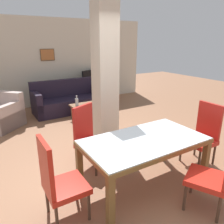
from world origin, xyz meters
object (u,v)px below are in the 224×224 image
dining_chair_near_right (216,172)px  coffee_table (85,111)px  dining_chair_far_left (89,136)px  tv_screen (95,79)px  bottle (77,102)px  dining_chair_head_right (203,133)px  dining_chair_head_left (58,180)px  tv_stand (95,94)px  dining_table (144,149)px  sofa (69,101)px

dining_chair_near_right → coffee_table: bearing=61.9°
dining_chair_far_left → tv_screen: 4.30m
bottle → tv_screen: tv_screen is taller
dining_chair_head_right → bottle: size_ratio=3.97×
dining_chair_far_left → dining_chair_head_right: 1.92m
dining_chair_head_left → tv_stand: (2.84, 4.67, -0.32)m
dining_table → dining_chair_head_left: dining_chair_head_left is taller
tv_screen → dining_chair_far_left: bearing=44.7°
dining_chair_head_left → bottle: bearing=153.9°
dining_chair_far_left → bottle: dining_chair_far_left is taller
bottle → tv_screen: 2.12m
tv_stand → tv_screen: bearing=-90.0°
sofa → bottle: (-0.11, -0.88, 0.20)m
dining_chair_head_right → tv_screen: (0.33, 4.67, 0.21)m
coffee_table → tv_screen: 2.06m
dining_chair_far_left → tv_screen: (2.03, 3.78, 0.21)m
coffee_table → tv_screen: (1.12, 1.64, 0.54)m
dining_table → dining_chair_far_left: dining_chair_far_left is taller
dining_chair_near_right → bottle: 3.88m
bottle → tv_stand: size_ratio=0.21×
dining_table → coffee_table: dining_table is taller
dining_chair_near_right → tv_screen: size_ratio=0.98×
dining_chair_near_right → tv_screen: tv_screen is taller
dining_chair_head_left → coffee_table: dining_chair_head_left is taller
dining_chair_near_right → coffee_table: 3.87m
dining_table → sofa: (0.38, 3.94, -0.28)m
dining_chair_near_right → tv_screen: bearing=50.7°
dining_table → tv_stand: (1.61, 4.67, -0.37)m
dining_chair_head_left → tv_stand: dining_chair_head_left is taller
coffee_table → tv_stand: tv_stand is taller
dining_table → tv_screen: tv_screen is taller
dining_chair_head_left → dining_chair_far_left: bearing=137.7°
dining_chair_near_right → tv_stand: bearing=50.7°
dining_chair_head_left → tv_screen: tv_screen is taller
tv_stand → dining_chair_head_left: bearing=-121.3°
dining_chair_head_right → tv_stand: dining_chair_head_right is taller
coffee_table → dining_table: bearing=-99.1°
dining_chair_head_right → dining_table: bearing=90.0°
coffee_table → bottle: bearing=174.5°
tv_screen → dining_table: bearing=53.9°
tv_stand → coffee_table: bearing=-124.4°
dining_table → dining_chair_head_left: (-1.23, 0.00, -0.05)m
dining_chair_head_right → dining_chair_head_left: bearing=90.0°
tv_stand → sofa: bearing=-149.1°
coffee_table → tv_stand: 1.99m
sofa → tv_stand: sofa is taller
tv_screen → tv_stand: bearing=-107.1°
bottle → coffee_table: bearing=-5.5°
dining_table → dining_chair_head_left: size_ratio=1.63×
dining_table → coffee_table: bearing=80.9°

